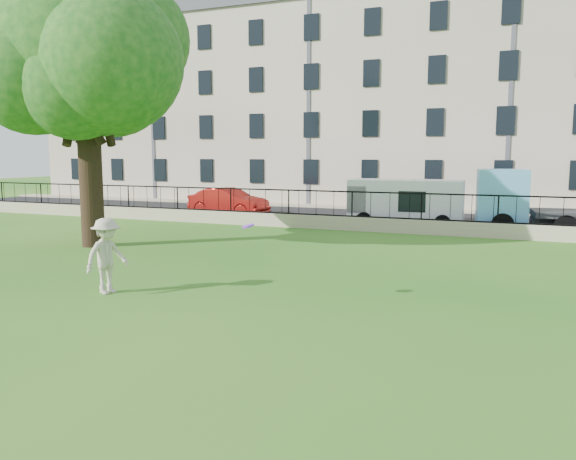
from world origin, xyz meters
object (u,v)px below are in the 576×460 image
at_px(frisbee, 248,226).
at_px(red_sedan, 229,202).
at_px(man, 107,256).
at_px(blue_truck, 557,202).
at_px(tree, 83,51).
at_px(white_van, 406,203).

relative_size(frisbee, red_sedan, 0.06).
xyz_separation_m(man, frisbee, (3.58, 0.38, 0.85)).
bearing_deg(red_sedan, blue_truck, -87.47).
xyz_separation_m(frisbee, red_sedan, (-9.27, 16.15, -1.02)).
distance_m(frisbee, red_sedan, 18.65).
xyz_separation_m(tree, man, (5.38, -5.51, -6.00)).
relative_size(red_sedan, blue_truck, 0.71).
relative_size(man, blue_truck, 0.29).
xyz_separation_m(tree, white_van, (9.55, 10.03, -5.84)).
height_order(red_sedan, blue_truck, blue_truck).
bearing_deg(blue_truck, white_van, 173.43).
distance_m(man, white_van, 16.08).
bearing_deg(man, tree, 56.40).
xyz_separation_m(frisbee, white_van, (0.59, 15.15, -0.68)).
height_order(white_van, blue_truck, blue_truck).
distance_m(tree, blue_truck, 19.59).
height_order(man, frisbee, man).
bearing_deg(man, red_sedan, 31.08).
bearing_deg(tree, red_sedan, 91.64).
xyz_separation_m(red_sedan, white_van, (9.86, -1.00, 0.33)).
height_order(man, red_sedan, man).
bearing_deg(man, frisbee, -71.85).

